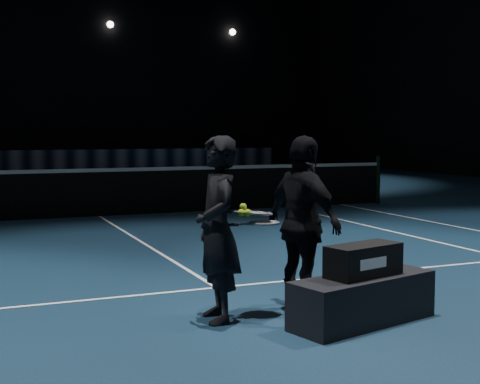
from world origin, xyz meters
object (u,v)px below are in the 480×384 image
at_px(player_bench, 363,300).
at_px(player_a, 218,229).
at_px(racket_bag, 363,260).
at_px(racket_lower, 264,223).
at_px(tennis_balls, 244,211).
at_px(player_b, 304,224).
at_px(racket_upper, 257,213).

xyz_separation_m(player_bench, player_a, (-1.13, 0.57, 0.61)).
xyz_separation_m(racket_bag, racket_lower, (-0.68, 0.57, 0.29)).
height_order(racket_bag, racket_lower, racket_lower).
bearing_deg(tennis_balls, player_a, -178.55).
relative_size(player_bench, player_b, 0.85).
bearing_deg(racket_lower, player_a, 180.00).
height_order(player_b, racket_upper, player_b).
height_order(player_bench, racket_upper, racket_upper).
height_order(player_bench, racket_lower, racket_lower).
bearing_deg(player_bench, tennis_balls, 132.47).
bearing_deg(racket_bag, player_a, 139.04).
height_order(racket_bag, player_b, player_b).
height_order(player_a, racket_upper, player_a).
relative_size(racket_bag, player_b, 0.43).
relative_size(player_b, racket_upper, 2.39).
relative_size(racket_lower, racket_upper, 1.00).
xyz_separation_m(player_b, tennis_balls, (-0.60, 0.00, 0.15)).
bearing_deg(racket_bag, racket_lower, 125.78).
bearing_deg(racket_upper, racket_bag, -44.07).
xyz_separation_m(racket_bag, player_b, (-0.28, 0.57, 0.26)).
distance_m(racket_bag, player_a, 1.29).
distance_m(player_b, tennis_balls, 0.61).
distance_m(player_b, racket_lower, 0.40).
distance_m(player_a, tennis_balls, 0.29).
xyz_separation_m(racket_bag, racket_upper, (-0.73, 0.61, 0.38)).
distance_m(racket_bag, racket_upper, 1.02).
relative_size(player_bench, racket_upper, 2.04).
distance_m(player_a, racket_upper, 0.42).
relative_size(player_a, racket_lower, 2.39).
xyz_separation_m(racket_bag, player_a, (-1.13, 0.57, 0.26)).
bearing_deg(racket_lower, player_bench, -40.18).
bearing_deg(player_bench, player_a, 139.04).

